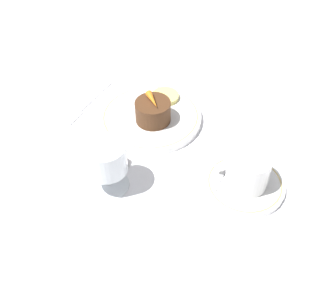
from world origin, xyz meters
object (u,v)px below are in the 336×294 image
at_px(coffee_cup, 248,169).
at_px(fork, 84,107).
at_px(dessert_cake, 153,111).
at_px(dinner_plate, 152,117).
at_px(wine_glass, 106,161).

bearing_deg(coffee_cup, fork, -16.84).
bearing_deg(dessert_cake, dinner_plate, -62.34).
height_order(dinner_plate, dessert_cake, dessert_cake).
xyz_separation_m(coffee_cup, dessert_cake, (0.22, -0.11, -0.01)).
relative_size(coffee_cup, fork, 0.59).
distance_m(dinner_plate, fork, 0.16).
xyz_separation_m(wine_glass, fork, (0.15, -0.19, -0.06)).
bearing_deg(wine_glass, dinner_plate, -94.27).
distance_m(dinner_plate, dessert_cake, 0.03).
bearing_deg(coffee_cup, wine_glass, 17.23).
bearing_deg(coffee_cup, dessert_cake, -26.89).
xyz_separation_m(wine_glass, dessert_cake, (-0.02, -0.18, -0.03)).
bearing_deg(coffee_cup, dinner_plate, -28.83).
xyz_separation_m(dinner_plate, coffee_cup, (-0.22, 0.12, 0.04)).
height_order(dinner_plate, coffee_cup, coffee_cup).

